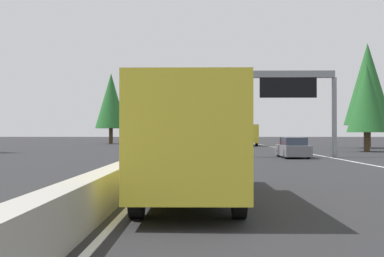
{
  "coord_description": "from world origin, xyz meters",
  "views": [
    {
      "loc": [
        -1.2,
        -1.88,
        1.77
      ],
      "look_at": [
        67.26,
        -1.02,
        2.48
      ],
      "focal_mm": 42.59,
      "sensor_mm": 36.0,
      "label": 1
    }
  ],
  "objects_px": {
    "sign_gantry_overhead": "(254,88)",
    "sedan_distant_b": "(231,143)",
    "box_truck_distant_a": "(190,139)",
    "bus_mid_left": "(223,134)",
    "conifer_left_mid": "(111,101)",
    "sedan_far_right": "(293,148)",
    "box_truck_far_center": "(247,134)",
    "conifer_right_mid": "(368,84)",
    "minivan_far_left": "(199,141)",
    "sedan_mid_right": "(198,138)",
    "conifer_right_near": "(367,98)",
    "pickup_mid_center": "(213,137)",
    "oncoming_near": "(144,143)"
  },
  "relations": [
    {
      "from": "sign_gantry_overhead",
      "to": "sedan_far_right",
      "type": "xyz_separation_m",
      "value": [
        -0.81,
        -2.74,
        -4.41
      ]
    },
    {
      "from": "conifer_right_mid",
      "to": "sedan_mid_right",
      "type": "bearing_deg",
      "value": 24.1
    },
    {
      "from": "bus_mid_left",
      "to": "conifer_right_near",
      "type": "relative_size",
      "value": 1.36
    },
    {
      "from": "minivan_far_left",
      "to": "oncoming_near",
      "type": "height_order",
      "value": "oncoming_near"
    },
    {
      "from": "sign_gantry_overhead",
      "to": "conifer_right_mid",
      "type": "height_order",
      "value": "conifer_right_mid"
    },
    {
      "from": "sedan_far_right",
      "to": "oncoming_near",
      "type": "distance_m",
      "value": 14.37
    },
    {
      "from": "minivan_far_left",
      "to": "oncoming_near",
      "type": "relative_size",
      "value": 0.89
    },
    {
      "from": "minivan_far_left",
      "to": "box_truck_distant_a",
      "type": "bearing_deg",
      "value": 179.4
    },
    {
      "from": "sedan_far_right",
      "to": "bus_mid_left",
      "type": "xyz_separation_m",
      "value": [
        31.55,
        3.27,
        1.03
      ]
    },
    {
      "from": "sedan_mid_right",
      "to": "box_truck_distant_a",
      "type": "bearing_deg",
      "value": 179.8
    },
    {
      "from": "sedan_mid_right",
      "to": "minivan_far_left",
      "type": "height_order",
      "value": "minivan_far_left"
    },
    {
      "from": "sedan_far_right",
      "to": "sedan_mid_right",
      "type": "xyz_separation_m",
      "value": [
        66.6,
        6.79,
        0.0
      ]
    },
    {
      "from": "sign_gantry_overhead",
      "to": "box_truck_distant_a",
      "type": "xyz_separation_m",
      "value": [
        -21.67,
        4.36,
        -3.48
      ]
    },
    {
      "from": "minivan_far_left",
      "to": "conifer_right_near",
      "type": "relative_size",
      "value": 0.59
    },
    {
      "from": "box_truck_far_center",
      "to": "box_truck_distant_a",
      "type": "bearing_deg",
      "value": 172.23
    },
    {
      "from": "sedan_far_right",
      "to": "sedan_mid_right",
      "type": "bearing_deg",
      "value": 5.82
    },
    {
      "from": "box_truck_distant_a",
      "to": "oncoming_near",
      "type": "distance_m",
      "value": 29.53
    },
    {
      "from": "box_truck_far_center",
      "to": "conifer_right_near",
      "type": "relative_size",
      "value": 1.0
    },
    {
      "from": "bus_mid_left",
      "to": "minivan_far_left",
      "type": "xyz_separation_m",
      "value": [
        -17.32,
        3.46,
        -0.77
      ]
    },
    {
      "from": "pickup_mid_center",
      "to": "sedan_distant_b",
      "type": "distance_m",
      "value": 59.95
    },
    {
      "from": "sedan_mid_right",
      "to": "box_truck_far_center",
      "type": "height_order",
      "value": "box_truck_far_center"
    },
    {
      "from": "sedan_mid_right",
      "to": "minivan_far_left",
      "type": "relative_size",
      "value": 0.88
    },
    {
      "from": "pickup_mid_center",
      "to": "sedan_distant_b",
      "type": "bearing_deg",
      "value": -179.97
    },
    {
      "from": "oncoming_near",
      "to": "minivan_far_left",
      "type": "bearing_deg",
      "value": 139.86
    },
    {
      "from": "sign_gantry_overhead",
      "to": "sedan_distant_b",
      "type": "bearing_deg",
      "value": 1.81
    },
    {
      "from": "sedan_distant_b",
      "to": "conifer_right_near",
      "type": "relative_size",
      "value": 0.52
    },
    {
      "from": "sedan_distant_b",
      "to": "bus_mid_left",
      "type": "bearing_deg",
      "value": 0.05
    },
    {
      "from": "bus_mid_left",
      "to": "conifer_left_mid",
      "type": "xyz_separation_m",
      "value": [
        11.64,
        18.2,
        5.5
      ]
    },
    {
      "from": "sign_gantry_overhead",
      "to": "conifer_left_mid",
      "type": "xyz_separation_m",
      "value": [
        42.37,
        18.73,
        2.12
      ]
    },
    {
      "from": "sedan_distant_b",
      "to": "oncoming_near",
      "type": "relative_size",
      "value": 0.79
    },
    {
      "from": "bus_mid_left",
      "to": "sedan_mid_right",
      "type": "xyz_separation_m",
      "value": [
        35.05,
        3.53,
        -1.03
      ]
    },
    {
      "from": "sedan_far_right",
      "to": "box_truck_far_center",
      "type": "distance_m",
      "value": 31.54
    },
    {
      "from": "box_truck_distant_a",
      "to": "oncoming_near",
      "type": "bearing_deg",
      "value": 9.04
    },
    {
      "from": "box_truck_far_center",
      "to": "conifer_right_mid",
      "type": "relative_size",
      "value": 0.68
    },
    {
      "from": "sedan_far_right",
      "to": "sedan_distant_b",
      "type": "height_order",
      "value": "same"
    },
    {
      "from": "box_truck_distant_a",
      "to": "sedan_far_right",
      "type": "relative_size",
      "value": 1.93
    },
    {
      "from": "sedan_far_right",
      "to": "box_truck_far_center",
      "type": "relative_size",
      "value": 0.52
    },
    {
      "from": "minivan_far_left",
      "to": "sign_gantry_overhead",
      "type": "bearing_deg",
      "value": -163.44
    },
    {
      "from": "sedan_far_right",
      "to": "conifer_right_near",
      "type": "xyz_separation_m",
      "value": [
        10.85,
        -9.34,
        4.45
      ]
    },
    {
      "from": "sedan_distant_b",
      "to": "sedan_mid_right",
      "type": "xyz_separation_m",
      "value": [
        49.39,
        3.54,
        0.0
      ]
    },
    {
      "from": "sedan_distant_b",
      "to": "conifer_left_mid",
      "type": "relative_size",
      "value": 0.37
    },
    {
      "from": "oncoming_near",
      "to": "sedan_mid_right",
      "type": "bearing_deg",
      "value": 175.16
    },
    {
      "from": "minivan_far_left",
      "to": "oncoming_near",
      "type": "bearing_deg",
      "value": 139.86
    },
    {
      "from": "box_truck_distant_a",
      "to": "box_truck_far_center",
      "type": "height_order",
      "value": "same"
    },
    {
      "from": "sedan_far_right",
      "to": "pickup_mid_center",
      "type": "distance_m",
      "value": 77.23
    },
    {
      "from": "sedan_far_right",
      "to": "conifer_left_mid",
      "type": "relative_size",
      "value": 0.37
    },
    {
      "from": "box_truck_distant_a",
      "to": "conifer_right_mid",
      "type": "xyz_separation_m",
      "value": [
        42.31,
        -20.49,
        6.03
      ]
    },
    {
      "from": "conifer_right_mid",
      "to": "conifer_left_mid",
      "type": "xyz_separation_m",
      "value": [
        21.73,
        34.87,
        -0.42
      ]
    },
    {
      "from": "pickup_mid_center",
      "to": "box_truck_far_center",
      "type": "height_order",
      "value": "box_truck_far_center"
    },
    {
      "from": "sign_gantry_overhead",
      "to": "conifer_right_near",
      "type": "relative_size",
      "value": 1.5
    }
  ]
}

